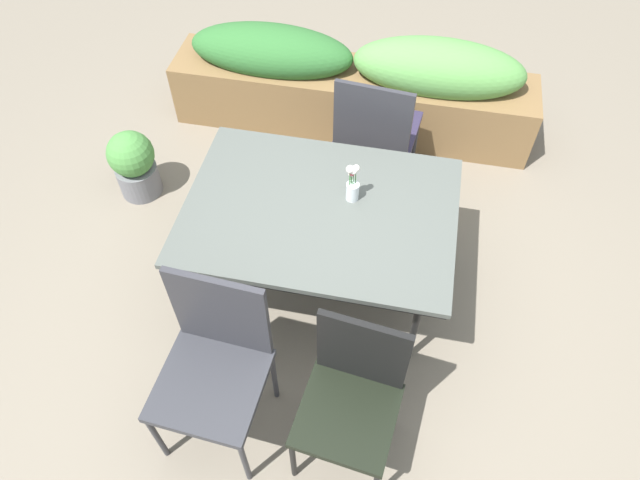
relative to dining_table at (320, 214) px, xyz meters
name	(u,v)px	position (x,y,z in m)	size (l,w,h in m)	color
ground_plane	(330,295)	(0.08, -0.07, -0.67)	(12.00, 12.00, 0.00)	#756B5B
dining_table	(320,214)	(0.00, 0.00, 0.00)	(1.43, 1.04, 0.71)	#4C514C
chair_far_side	(376,129)	(0.18, 0.87, -0.12)	(0.55, 0.55, 0.97)	#2C253F
chair_near_right	(353,392)	(0.33, -0.88, -0.16)	(0.48, 0.48, 0.91)	black
chair_near_left	(215,358)	(-0.32, -0.87, -0.10)	(0.51, 0.51, 1.01)	#2F3035
flower_vase	(352,185)	(0.15, 0.11, 0.14)	(0.07, 0.07, 0.24)	silver
planter_box	(354,84)	(-0.06, 1.54, -0.29)	(2.66, 0.50, 0.79)	brown
potted_plant	(134,164)	(-1.39, 0.54, -0.41)	(0.31, 0.31, 0.50)	slate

